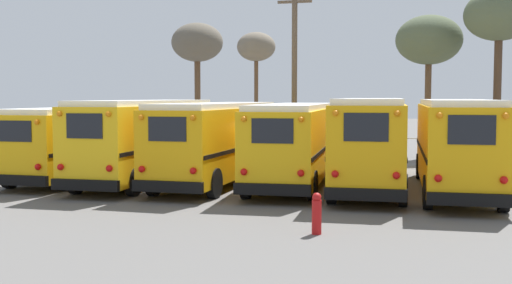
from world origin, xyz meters
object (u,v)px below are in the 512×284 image
at_px(bare_tree_0, 197,44).
at_px(bare_tree_1, 256,49).
at_px(school_bus_2, 218,140).
at_px(school_bus_5, 455,142).
at_px(fire_hydrant, 317,213).
at_px(bare_tree_2, 429,41).
at_px(school_bus_0, 92,139).
at_px(school_bus_3, 294,141).
at_px(utility_pole, 294,68).
at_px(school_bus_1, 147,137).
at_px(bare_tree_3, 499,17).
at_px(school_bus_4, 372,140).

bearing_deg(bare_tree_0, bare_tree_1, -34.74).
relative_size(school_bus_2, bare_tree_0, 1.16).
bearing_deg(school_bus_5, fire_hydrant, -114.09).
bearing_deg(school_bus_2, bare_tree_2, 58.96).
distance_m(school_bus_0, school_bus_5, 14.78).
xyz_separation_m(bare_tree_0, bare_tree_2, (15.62, -5.68, -0.61)).
relative_size(school_bus_3, bare_tree_1, 1.39).
xyz_separation_m(school_bus_0, school_bus_5, (14.75, -0.94, 0.18)).
xyz_separation_m(school_bus_2, bare_tree_2, (7.98, 13.26, 4.75)).
relative_size(school_bus_3, utility_pole, 1.09).
relative_size(school_bus_1, school_bus_3, 1.00).
bearing_deg(school_bus_2, bare_tree_3, 44.04).
distance_m(school_bus_2, fire_hydrant, 9.82).
distance_m(school_bus_2, bare_tree_0, 21.11).
relative_size(bare_tree_0, bare_tree_2, 1.08).
distance_m(school_bus_5, bare_tree_2, 14.21).
distance_m(school_bus_1, school_bus_3, 5.92).
xyz_separation_m(school_bus_0, bare_tree_2, (13.88, 12.45, 4.86)).
relative_size(school_bus_4, bare_tree_0, 1.25).
distance_m(school_bus_0, school_bus_2, 5.96).
bearing_deg(school_bus_0, utility_pole, 50.36).
bearing_deg(school_bus_0, bare_tree_1, 76.59).
bearing_deg(bare_tree_0, school_bus_5, -49.14).
distance_m(school_bus_3, school_bus_5, 5.93).
bearing_deg(bare_tree_2, school_bus_5, -86.28).
bearing_deg(school_bus_1, school_bus_5, -0.46).
bearing_deg(utility_pole, bare_tree_2, 29.87).
relative_size(school_bus_4, bare_tree_1, 1.44).
relative_size(school_bus_0, school_bus_2, 1.09).
xyz_separation_m(school_bus_3, utility_pole, (-1.77, 8.89, 3.18)).
height_order(school_bus_2, school_bus_5, school_bus_5).
bearing_deg(utility_pole, school_bus_5, -51.05).
distance_m(school_bus_3, fire_hydrant, 9.06).
bearing_deg(school_bus_4, school_bus_2, -176.85).
xyz_separation_m(school_bus_5, fire_hydrant, (-3.62, -8.09, -1.27)).
bearing_deg(utility_pole, school_bus_1, -113.74).
height_order(school_bus_5, bare_tree_0, bare_tree_0).
height_order(school_bus_5, utility_pole, utility_pole).
xyz_separation_m(school_bus_0, bare_tree_1, (3.46, 14.52, 4.79)).
distance_m(school_bus_0, bare_tree_2, 19.27).
relative_size(school_bus_1, bare_tree_3, 1.16).
height_order(school_bus_4, utility_pole, utility_pole).
height_order(bare_tree_1, fire_hydrant, bare_tree_1).
xyz_separation_m(school_bus_0, school_bus_3, (8.85, -0.34, 0.09)).
xyz_separation_m(bare_tree_2, bare_tree_3, (3.39, -2.26, 0.93)).
xyz_separation_m(school_bus_1, school_bus_3, (5.90, 0.50, -0.07)).
distance_m(school_bus_1, bare_tree_0, 20.26).
relative_size(school_bus_5, bare_tree_3, 1.17).
height_order(school_bus_1, bare_tree_3, bare_tree_3).
height_order(school_bus_2, utility_pole, utility_pole).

